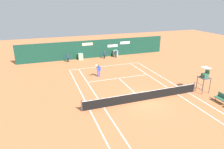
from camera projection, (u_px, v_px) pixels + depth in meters
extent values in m
plane|color=#C67042|center=(143.00, 100.00, 19.68)|extent=(80.00, 80.00, 0.00)
cube|color=white|center=(105.00, 66.00, 30.02)|extent=(10.60, 0.10, 0.01)
cube|color=white|center=(90.00, 110.00, 17.98)|extent=(0.10, 23.40, 0.01)
cube|color=white|center=(104.00, 107.00, 18.40)|extent=(0.10, 23.40, 0.01)
cube|color=white|center=(178.00, 94.00, 20.96)|extent=(0.10, 23.40, 0.01)
cube|color=white|center=(188.00, 93.00, 21.37)|extent=(0.10, 23.40, 0.01)
cube|color=white|center=(119.00, 78.00, 25.34)|extent=(8.00, 0.10, 0.01)
cube|color=white|center=(129.00, 88.00, 22.51)|extent=(0.10, 6.40, 0.01)
cube|color=white|center=(106.00, 66.00, 29.89)|extent=(0.10, 0.24, 0.01)
cylinder|color=#4C4C51|center=(82.00, 106.00, 17.58)|extent=(0.10, 0.10, 1.07)
cylinder|color=#4C4C51|center=(194.00, 87.00, 21.41)|extent=(0.10, 0.10, 1.07)
cube|color=black|center=(143.00, 96.00, 19.52)|extent=(12.00, 0.03, 0.95)
cube|color=white|center=(144.00, 92.00, 19.36)|extent=(12.00, 0.04, 0.06)
cube|color=#144233|center=(96.00, 49.00, 34.20)|extent=(25.00, 0.24, 2.95)
cube|color=white|center=(113.00, 46.00, 34.93)|extent=(1.82, 0.02, 0.44)
cube|color=beige|center=(87.00, 44.00, 33.32)|extent=(1.76, 0.02, 0.44)
cube|color=white|center=(125.00, 43.00, 35.53)|extent=(1.83, 0.02, 0.44)
cube|color=#8CB793|center=(81.00, 57.00, 33.18)|extent=(0.75, 0.70, 1.02)
cube|color=#8CB793|center=(115.00, 53.00, 35.11)|extent=(0.75, 0.70, 1.06)
cylinder|color=#47474C|center=(203.00, 87.00, 20.73)|extent=(0.07, 0.07, 1.59)
cylinder|color=#47474C|center=(197.00, 84.00, 21.52)|extent=(0.07, 0.07, 1.59)
cylinder|color=#47474C|center=(210.00, 86.00, 21.01)|extent=(0.07, 0.07, 1.59)
cylinder|color=#47474C|center=(203.00, 83.00, 21.81)|extent=(0.07, 0.07, 1.59)
cylinder|color=#47474C|center=(199.00, 88.00, 21.23)|extent=(0.04, 0.81, 0.04)
cylinder|color=#47474C|center=(200.00, 84.00, 21.07)|extent=(0.04, 0.81, 0.04)
cube|color=#47474C|center=(204.00, 78.00, 20.99)|extent=(1.00, 1.00, 0.06)
cube|color=#2D664C|center=(205.00, 76.00, 20.91)|extent=(0.52, 0.56, 0.40)
cube|color=#2D664C|center=(208.00, 72.00, 20.87)|extent=(0.06, 0.56, 0.45)
cube|color=white|center=(206.00, 68.00, 20.62)|extent=(0.76, 0.80, 0.04)
cylinder|color=#38383D|center=(216.00, 99.00, 19.65)|extent=(0.06, 0.06, 0.38)
cube|color=#2D664C|center=(221.00, 99.00, 19.05)|extent=(0.48, 1.34, 0.08)
cube|color=#2D664C|center=(224.00, 96.00, 19.05)|extent=(0.06, 1.34, 0.42)
cylinder|color=blue|center=(99.00, 74.00, 25.76)|extent=(0.13, 0.13, 0.80)
cylinder|color=blue|center=(98.00, 74.00, 25.75)|extent=(0.13, 0.13, 0.80)
cube|color=blue|center=(99.00, 68.00, 25.52)|extent=(0.40, 0.29, 0.56)
sphere|color=brown|center=(98.00, 65.00, 25.38)|extent=(0.22, 0.22, 0.22)
cylinder|color=blue|center=(100.00, 69.00, 25.54)|extent=(0.08, 0.08, 0.54)
cylinder|color=brown|center=(97.00, 67.00, 25.17)|extent=(0.23, 0.54, 0.08)
cylinder|color=black|center=(97.00, 67.00, 24.88)|extent=(0.03, 0.03, 0.22)
torus|color=yellow|center=(97.00, 65.00, 24.79)|extent=(0.30, 0.11, 0.30)
cylinder|color=silver|center=(97.00, 65.00, 24.79)|extent=(0.25, 0.08, 0.26)
cylinder|color=black|center=(105.00, 57.00, 33.86)|extent=(0.11, 0.11, 0.67)
cylinder|color=black|center=(104.00, 57.00, 33.79)|extent=(0.11, 0.11, 0.67)
cube|color=navy|center=(104.00, 53.00, 33.63)|extent=(0.33, 0.22, 0.47)
sphere|color=brown|center=(104.00, 51.00, 33.52)|extent=(0.18, 0.18, 0.18)
cylinder|color=navy|center=(105.00, 53.00, 33.73)|extent=(0.07, 0.07, 0.45)
cylinder|color=navy|center=(103.00, 54.00, 33.55)|extent=(0.07, 0.07, 0.45)
cylinder|color=black|center=(116.00, 55.00, 34.50)|extent=(0.11, 0.11, 0.70)
cylinder|color=black|center=(116.00, 56.00, 34.44)|extent=(0.11, 0.11, 0.70)
cube|color=navy|center=(116.00, 52.00, 34.27)|extent=(0.33, 0.20, 0.49)
sphere|color=beige|center=(116.00, 50.00, 34.15)|extent=(0.19, 0.19, 0.19)
cylinder|color=navy|center=(117.00, 52.00, 34.36)|extent=(0.07, 0.07, 0.47)
cylinder|color=navy|center=(115.00, 52.00, 34.21)|extent=(0.07, 0.07, 0.47)
cylinder|color=black|center=(68.00, 60.00, 31.93)|extent=(0.11, 0.11, 0.68)
cylinder|color=black|center=(67.00, 60.00, 31.87)|extent=(0.11, 0.11, 0.68)
cube|color=navy|center=(68.00, 56.00, 31.70)|extent=(0.32, 0.19, 0.47)
sphere|color=brown|center=(67.00, 54.00, 31.59)|extent=(0.19, 0.19, 0.19)
cylinder|color=navy|center=(69.00, 57.00, 31.79)|extent=(0.07, 0.07, 0.46)
cylinder|color=navy|center=(66.00, 57.00, 31.64)|extent=(0.07, 0.07, 0.46)
sphere|color=#CCE033|center=(114.00, 86.00, 23.03)|extent=(0.07, 0.07, 0.07)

